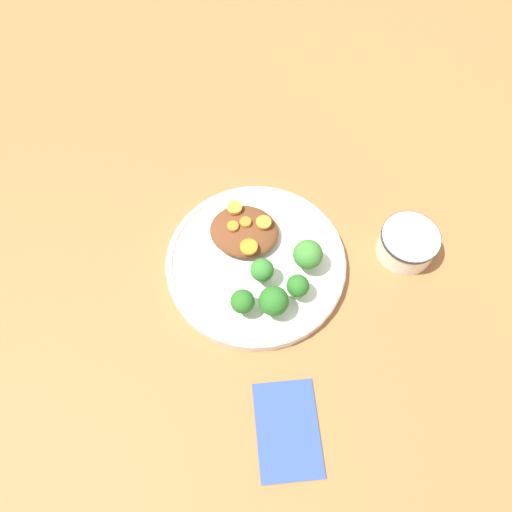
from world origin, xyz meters
TOP-DOWN VIEW (x-y plane):
  - ground_plane at (0.00, 0.00)m, footprint 4.00×4.00m
  - plate at (0.00, 0.00)m, footprint 0.28×0.28m
  - dip_bowl at (-0.08, 0.23)m, footprint 0.09×0.09m
  - stew_mound at (-0.04, -0.03)m, footprint 0.10×0.11m
  - broccoli_floret_0 at (0.09, 0.00)m, footprint 0.04×0.04m
  - broccoli_floret_1 at (0.04, 0.07)m, footprint 0.03×0.03m
  - broccoli_floret_2 at (-0.01, 0.08)m, footprint 0.05×0.05m
  - broccoli_floret_3 at (0.03, 0.02)m, footprint 0.04×0.04m
  - broccoli_floret_4 at (0.08, 0.04)m, footprint 0.04×0.04m
  - carrot_slice_0 at (-0.07, -0.05)m, footprint 0.02×0.02m
  - carrot_slice_1 at (-0.05, -0.03)m, footprint 0.02×0.02m
  - carrot_slice_2 at (-0.05, 0.00)m, footprint 0.02×0.02m
  - carrot_slice_3 at (-0.01, -0.01)m, footprint 0.03×0.03m
  - carrot_slice_4 at (-0.03, -0.05)m, footprint 0.02×0.02m
  - napkin at (0.23, 0.10)m, footprint 0.15×0.12m

SIDE VIEW (x-z plane):
  - ground_plane at x=0.00m, z-range 0.00..0.00m
  - napkin at x=0.23m, z-range 0.00..0.01m
  - plate at x=0.00m, z-range 0.00..0.03m
  - dip_bowl at x=-0.08m, z-range 0.00..0.05m
  - stew_mound at x=-0.04m, z-range 0.02..0.05m
  - broccoli_floret_1 at x=0.04m, z-range 0.02..0.07m
  - carrot_slice_3 at x=-0.01m, z-range 0.05..0.05m
  - carrot_slice_2 at x=-0.05m, z-range 0.05..0.05m
  - carrot_slice_4 at x=-0.03m, z-range 0.05..0.05m
  - carrot_slice_1 at x=-0.05m, z-range 0.05..0.05m
  - carrot_slice_0 at x=-0.07m, z-range 0.05..0.05m
  - broccoli_floret_0 at x=0.09m, z-range 0.03..0.08m
  - broccoli_floret_3 at x=0.03m, z-range 0.03..0.08m
  - broccoli_floret_4 at x=0.08m, z-range 0.02..0.08m
  - broccoli_floret_2 at x=-0.01m, z-range 0.03..0.08m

